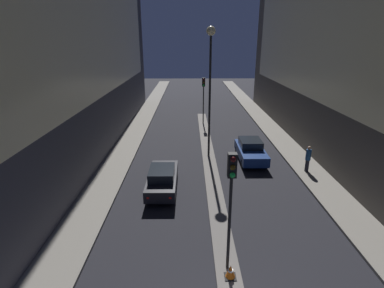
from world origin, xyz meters
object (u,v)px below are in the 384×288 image
Objects in this scene: traffic_light_mid at (204,90)px; traffic_cone_near at (230,271)px; pedestrian_on_right_sidewalk at (308,158)px; car_left_lane at (162,179)px; car_right_lane at (251,150)px; traffic_light_near at (231,187)px; street_lamp at (210,64)px.

traffic_cone_near is (0.05, -22.25, -3.29)m from traffic_light_mid.
traffic_cone_near is 0.29× the size of pedestrian_on_right_sidewalk.
traffic_light_mid is 22.49m from traffic_cone_near.
car_left_lane is (-3.18, 7.25, 0.39)m from traffic_cone_near.
pedestrian_on_right_sidewalk reaches higher than car_right_lane.
car_left_lane is 9.98m from pedestrian_on_right_sidewalk.
traffic_light_near is 12.61m from street_lamp.
car_left_lane is (-3.13, -5.41, -6.30)m from street_lamp.
traffic_cone_near is 0.12× the size of car_left_lane.
pedestrian_on_right_sidewalk is at bearing -34.65° from car_right_lane.
car_right_lane is (3.09, 12.01, 0.40)m from traffic_cone_near.
traffic_light_near is 7.98m from car_left_lane.
traffic_light_near is 9.09× the size of traffic_cone_near.
traffic_light_mid reaches higher than car_left_lane.
street_lamp is (0.00, 12.15, 3.40)m from traffic_light_near.
traffic_light_near is at bearing -90.00° from street_lamp.
street_lamp is at bearing 90.21° from traffic_cone_near.
traffic_cone_near is 0.12× the size of car_right_lane.
car_right_lane reaches higher than car_left_lane.
traffic_light_near is 12.26m from car_right_lane.
car_right_lane is at bearing 75.60° from traffic_cone_near.
car_right_lane is 4.17m from pedestrian_on_right_sidewalk.
traffic_light_near is 1.00× the size of traffic_light_mid.
traffic_light_mid reaches higher than traffic_cone_near.
pedestrian_on_right_sidewalk is at bearing 13.92° from car_left_lane.
traffic_light_mid is 1.11× the size of car_right_lane.
traffic_light_near is 0.51× the size of street_lamp.
traffic_light_near is at bearing -65.06° from car_left_lane.
traffic_light_near reaches higher than pedestrian_on_right_sidewalk.
traffic_cone_near is 12.41m from car_right_lane.
street_lamp is at bearing 59.94° from car_left_lane.
traffic_light_near is 21.73m from traffic_light_mid.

